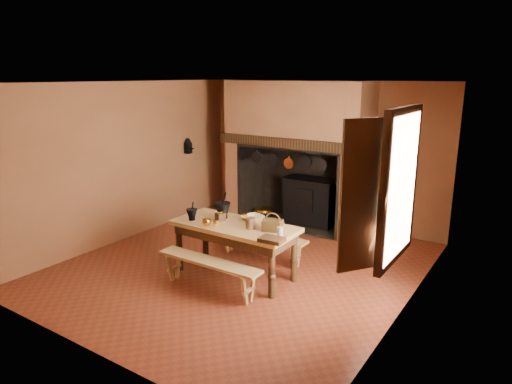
% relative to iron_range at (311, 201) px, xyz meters
% --- Properties ---
extents(floor, '(5.50, 5.50, 0.00)m').
position_rel_iron_range_xyz_m(floor, '(0.04, -2.45, -0.48)').
color(floor, maroon).
rests_on(floor, ground).
extents(ceiling, '(5.50, 5.50, 0.00)m').
position_rel_iron_range_xyz_m(ceiling, '(0.04, -2.45, 2.32)').
color(ceiling, silver).
rests_on(ceiling, back_wall).
extents(back_wall, '(5.00, 0.02, 2.80)m').
position_rel_iron_range_xyz_m(back_wall, '(0.04, 0.30, 0.92)').
color(back_wall, '#955D3B').
rests_on(back_wall, floor).
extents(wall_left, '(0.02, 5.50, 2.80)m').
position_rel_iron_range_xyz_m(wall_left, '(-2.46, -2.45, 0.92)').
color(wall_left, '#955D3B').
rests_on(wall_left, floor).
extents(wall_right, '(0.02, 5.50, 2.80)m').
position_rel_iron_range_xyz_m(wall_right, '(2.54, -2.45, 0.92)').
color(wall_right, '#955D3B').
rests_on(wall_right, floor).
extents(wall_front, '(5.00, 0.02, 2.80)m').
position_rel_iron_range_xyz_m(wall_front, '(0.04, -5.20, 0.92)').
color(wall_front, '#955D3B').
rests_on(wall_front, floor).
extents(chimney_breast, '(2.95, 0.96, 2.80)m').
position_rel_iron_range_xyz_m(chimney_breast, '(-0.26, -0.14, 1.33)').
color(chimney_breast, '#955D3B').
rests_on(chimney_breast, floor).
extents(iron_range, '(1.12, 0.55, 1.60)m').
position_rel_iron_range_xyz_m(iron_range, '(0.00, 0.00, 0.00)').
color(iron_range, black).
rests_on(iron_range, floor).
extents(hearth_pans, '(0.51, 0.62, 0.20)m').
position_rel_iron_range_xyz_m(hearth_pans, '(-1.01, -0.23, -0.39)').
color(hearth_pans, gold).
rests_on(hearth_pans, floor).
extents(hanging_pans, '(1.92, 0.29, 0.27)m').
position_rel_iron_range_xyz_m(hanging_pans, '(-0.30, -0.64, 0.88)').
color(hanging_pans, black).
rests_on(hanging_pans, chimney_breast).
extents(onion_string, '(0.12, 0.10, 0.46)m').
position_rel_iron_range_xyz_m(onion_string, '(1.04, -0.66, 0.85)').
color(onion_string, '#AD501F').
rests_on(onion_string, chimney_breast).
extents(herb_bunch, '(0.20, 0.20, 0.35)m').
position_rel_iron_range_xyz_m(herb_bunch, '(1.22, -0.66, 0.90)').
color(herb_bunch, '#5E6630').
rests_on(herb_bunch, chimney_breast).
extents(window, '(0.39, 1.75, 1.76)m').
position_rel_iron_range_xyz_m(window, '(2.39, -2.85, 1.22)').
color(window, white).
rests_on(window, wall_right).
extents(wall_coffee_mill, '(0.23, 0.16, 0.31)m').
position_rel_iron_range_xyz_m(wall_coffee_mill, '(-2.38, -0.90, 1.03)').
color(wall_coffee_mill, black).
rests_on(wall_coffee_mill, wall_left).
extents(work_table, '(1.85, 0.82, 0.80)m').
position_rel_iron_range_xyz_m(work_table, '(0.15, -2.77, 0.19)').
color(work_table, tan).
rests_on(work_table, floor).
extents(bench_front, '(1.61, 0.28, 0.45)m').
position_rel_iron_range_xyz_m(bench_front, '(0.15, -3.38, -0.14)').
color(bench_front, tan).
rests_on(bench_front, floor).
extents(bench_back, '(1.58, 0.28, 0.44)m').
position_rel_iron_range_xyz_m(bench_back, '(0.15, -2.06, -0.15)').
color(bench_back, tan).
rests_on(bench_back, floor).
extents(mortar_large, '(0.24, 0.24, 0.41)m').
position_rel_iron_range_xyz_m(mortar_large, '(-0.17, -2.63, 0.45)').
color(mortar_large, black).
rests_on(mortar_large, work_table).
extents(mortar_small, '(0.17, 0.17, 0.29)m').
position_rel_iron_range_xyz_m(mortar_small, '(-0.49, -2.96, 0.41)').
color(mortar_small, black).
rests_on(mortar_small, work_table).
extents(coffee_grinder, '(0.17, 0.15, 0.18)m').
position_rel_iron_range_xyz_m(coffee_grinder, '(-0.12, -2.75, 0.39)').
color(coffee_grinder, '#3C2313').
rests_on(coffee_grinder, work_table).
extents(brass_mug_a, '(0.11, 0.11, 0.09)m').
position_rel_iron_range_xyz_m(brass_mug_a, '(-0.01, -2.99, 0.36)').
color(brass_mug_a, gold).
rests_on(brass_mug_a, work_table).
extents(brass_mug_b, '(0.10, 0.10, 0.09)m').
position_rel_iron_range_xyz_m(brass_mug_b, '(0.16, -2.52, 0.36)').
color(brass_mug_b, gold).
rests_on(brass_mug_b, work_table).
extents(mixing_bowl, '(0.40, 0.40, 0.08)m').
position_rel_iron_range_xyz_m(mixing_bowl, '(0.29, -2.49, 0.36)').
color(mixing_bowl, beige).
rests_on(mixing_bowl, work_table).
extents(stoneware_crock, '(0.16, 0.16, 0.16)m').
position_rel_iron_range_xyz_m(stoneware_crock, '(0.46, -2.81, 0.40)').
color(stoneware_crock, brown).
rests_on(stoneware_crock, work_table).
extents(glass_jar, '(0.10, 0.10, 0.14)m').
position_rel_iron_range_xyz_m(glass_jar, '(0.98, -2.88, 0.39)').
color(glass_jar, beige).
rests_on(glass_jar, work_table).
extents(wicker_basket, '(0.32, 0.27, 0.26)m').
position_rel_iron_range_xyz_m(wicker_basket, '(0.76, -2.70, 0.40)').
color(wicker_basket, '#482F15').
rests_on(wicker_basket, work_table).
extents(wooden_tray, '(0.33, 0.25, 0.05)m').
position_rel_iron_range_xyz_m(wooden_tray, '(0.98, -3.08, 0.34)').
color(wooden_tray, '#3C2313').
rests_on(wooden_tray, work_table).
extents(brass_cup, '(0.14, 0.14, 0.10)m').
position_rel_iron_range_xyz_m(brass_cup, '(-0.14, -3.05, 0.37)').
color(brass_cup, gold).
rests_on(brass_cup, work_table).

